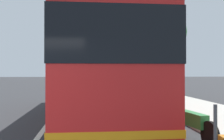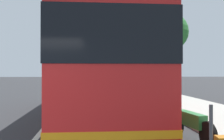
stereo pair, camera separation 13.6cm
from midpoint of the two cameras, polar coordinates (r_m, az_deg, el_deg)
The scene contains 11 objects.
sidewalk_curb at distance 13.78m, azimuth 16.81°, elevation -7.57°, with size 110.00×3.60×0.14m, color #B2ADA3.
lane_divider_line at distance 12.89m, azimuth -11.01°, elevation -8.37°, with size 110.00×0.16×0.01m, color silver.
coach_bus at distance 10.92m, azimuth -2.31°, elevation 0.62°, with size 12.05×2.69×3.43m.
motorcycle_far_end at distance 7.26m, azimuth 16.84°, elevation -10.68°, with size 2.18×0.39×1.28m.
motorcycle_mid_row at distance 9.96m, azimuth 11.13°, elevation -8.07°, with size 2.08×0.51×1.23m.
car_oncoming at distance 32.47m, azimuth -10.23°, elevation -2.35°, with size 4.60×2.09×1.53m.
car_ahead_same_lane at distance 50.18m, azimuth -9.16°, elevation -1.76°, with size 4.21×2.17×1.47m.
car_side_street at distance 36.28m, azimuth -3.76°, elevation -2.22°, with size 4.38×2.05×1.49m.
roadside_tree_mid_block at distance 18.73m, azimuth 12.29°, elevation 7.74°, with size 2.53×2.53×5.77m.
roadside_tree_far_block at distance 22.02m, azimuth 7.12°, elevation 4.97°, with size 2.58×2.58×5.22m.
utility_pole at distance 22.06m, azimuth 8.60°, elevation 5.19°, with size 0.31×0.31×7.93m, color slate.
Camera 2 is at (-2.70, -1.39, 1.76)m, focal length 43.21 mm.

